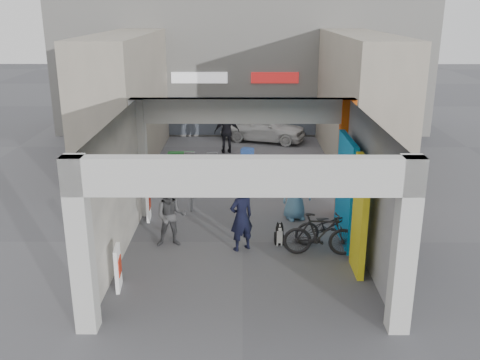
{
  "coord_description": "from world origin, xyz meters",
  "views": [
    {
      "loc": [
        -0.01,
        -13.0,
        6.02
      ],
      "look_at": [
        -0.07,
        1.0,
        1.42
      ],
      "focal_mm": 40.0,
      "sensor_mm": 36.0,
      "label": 1
    }
  ],
  "objects_px": {
    "border_collie": "(279,235)",
    "man_back_turned": "(171,216)",
    "cafe_set": "(194,172)",
    "bicycle_rear": "(320,234)",
    "produce_stand": "(181,165)",
    "bicycle_front": "(330,225)",
    "man_with_dog": "(241,217)",
    "white_van": "(264,127)",
    "man_crates": "(227,132)",
    "man_elderly": "(296,190)"
  },
  "relations": [
    {
      "from": "cafe_set",
      "to": "border_collie",
      "type": "height_order",
      "value": "cafe_set"
    },
    {
      "from": "cafe_set",
      "to": "man_crates",
      "type": "xyz_separation_m",
      "value": [
        1.08,
        3.86,
        0.58
      ]
    },
    {
      "from": "border_collie",
      "to": "bicycle_front",
      "type": "bearing_deg",
      "value": 1.52
    },
    {
      "from": "border_collie",
      "to": "man_with_dog",
      "type": "bearing_deg",
      "value": -163.28
    },
    {
      "from": "cafe_set",
      "to": "produce_stand",
      "type": "height_order",
      "value": "cafe_set"
    },
    {
      "from": "cafe_set",
      "to": "man_elderly",
      "type": "bearing_deg",
      "value": -47.15
    },
    {
      "from": "white_van",
      "to": "bicycle_front",
      "type": "bearing_deg",
      "value": -154.74
    },
    {
      "from": "produce_stand",
      "to": "white_van",
      "type": "xyz_separation_m",
      "value": [
        3.28,
        4.95,
        0.35
      ]
    },
    {
      "from": "man_with_dog",
      "to": "white_van",
      "type": "height_order",
      "value": "man_with_dog"
    },
    {
      "from": "man_back_turned",
      "to": "bicycle_front",
      "type": "relative_size",
      "value": 0.86
    },
    {
      "from": "man_with_dog",
      "to": "bicycle_front",
      "type": "bearing_deg",
      "value": 159.23
    },
    {
      "from": "border_collie",
      "to": "man_back_turned",
      "type": "relative_size",
      "value": 0.39
    },
    {
      "from": "man_back_turned",
      "to": "bicycle_front",
      "type": "bearing_deg",
      "value": -3.08
    },
    {
      "from": "cafe_set",
      "to": "border_collie",
      "type": "bearing_deg",
      "value": -63.02
    },
    {
      "from": "cafe_set",
      "to": "man_back_turned",
      "type": "relative_size",
      "value": 0.94
    },
    {
      "from": "bicycle_rear",
      "to": "man_back_turned",
      "type": "bearing_deg",
      "value": 84.88
    },
    {
      "from": "border_collie",
      "to": "bicycle_front",
      "type": "distance_m",
      "value": 1.35
    },
    {
      "from": "man_elderly",
      "to": "bicycle_front",
      "type": "height_order",
      "value": "man_elderly"
    },
    {
      "from": "produce_stand",
      "to": "man_elderly",
      "type": "relative_size",
      "value": 0.64
    },
    {
      "from": "man_crates",
      "to": "white_van",
      "type": "height_order",
      "value": "man_crates"
    },
    {
      "from": "man_crates",
      "to": "bicycle_front",
      "type": "height_order",
      "value": "man_crates"
    },
    {
      "from": "white_van",
      "to": "bicycle_rear",
      "type": "bearing_deg",
      "value": -156.82
    },
    {
      "from": "border_collie",
      "to": "produce_stand",
      "type": "bearing_deg",
      "value": 116.13
    },
    {
      "from": "white_van",
      "to": "produce_stand",
      "type": "bearing_deg",
      "value": 164.93
    },
    {
      "from": "man_with_dog",
      "to": "cafe_set",
      "type": "bearing_deg",
      "value": -103.63
    },
    {
      "from": "cafe_set",
      "to": "bicycle_rear",
      "type": "xyz_separation_m",
      "value": [
        3.69,
        -5.94,
        0.23
      ]
    },
    {
      "from": "produce_stand",
      "to": "white_van",
      "type": "relative_size",
      "value": 0.3
    },
    {
      "from": "cafe_set",
      "to": "bicycle_front",
      "type": "distance_m",
      "value": 6.62
    },
    {
      "from": "man_elderly",
      "to": "man_crates",
      "type": "height_order",
      "value": "man_crates"
    },
    {
      "from": "bicycle_front",
      "to": "white_van",
      "type": "relative_size",
      "value": 0.5
    },
    {
      "from": "border_collie",
      "to": "man_back_turned",
      "type": "bearing_deg",
      "value": -179.76
    },
    {
      "from": "produce_stand",
      "to": "man_elderly",
      "type": "height_order",
      "value": "man_elderly"
    },
    {
      "from": "produce_stand",
      "to": "white_van",
      "type": "bearing_deg",
      "value": 59.72
    },
    {
      "from": "cafe_set",
      "to": "produce_stand",
      "type": "distance_m",
      "value": 1.11
    },
    {
      "from": "man_elderly",
      "to": "bicycle_rear",
      "type": "relative_size",
      "value": 0.97
    },
    {
      "from": "cafe_set",
      "to": "white_van",
      "type": "xyz_separation_m",
      "value": [
        2.71,
        5.9,
        0.32
      ]
    },
    {
      "from": "man_crates",
      "to": "bicycle_front",
      "type": "relative_size",
      "value": 0.95
    },
    {
      "from": "man_with_dog",
      "to": "bicycle_rear",
      "type": "relative_size",
      "value": 0.96
    },
    {
      "from": "border_collie",
      "to": "white_van",
      "type": "distance_m",
      "value": 11.23
    },
    {
      "from": "bicycle_rear",
      "to": "produce_stand",
      "type": "bearing_deg",
      "value": 34.65
    },
    {
      "from": "bicycle_front",
      "to": "white_van",
      "type": "xyz_separation_m",
      "value": [
        -1.33,
        11.15,
        0.15
      ]
    },
    {
      "from": "white_van",
      "to": "cafe_set",
      "type": "bearing_deg",
      "value": 173.82
    },
    {
      "from": "cafe_set",
      "to": "bicycle_rear",
      "type": "relative_size",
      "value": 0.83
    },
    {
      "from": "white_van",
      "to": "man_back_turned",
      "type": "bearing_deg",
      "value": -175.56
    },
    {
      "from": "produce_stand",
      "to": "border_collie",
      "type": "relative_size",
      "value": 1.77
    },
    {
      "from": "border_collie",
      "to": "bicycle_front",
      "type": "xyz_separation_m",
      "value": [
        1.33,
        0.07,
        0.25
      ]
    },
    {
      "from": "border_collie",
      "to": "man_elderly",
      "type": "distance_m",
      "value": 1.97
    },
    {
      "from": "man_with_dog",
      "to": "white_van",
      "type": "xyz_separation_m",
      "value": [
        1.0,
        11.55,
        -0.24
      ]
    },
    {
      "from": "border_collie",
      "to": "man_elderly",
      "type": "height_order",
      "value": "man_elderly"
    },
    {
      "from": "bicycle_front",
      "to": "cafe_set",
      "type": "bearing_deg",
      "value": 24.45
    }
  ]
}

